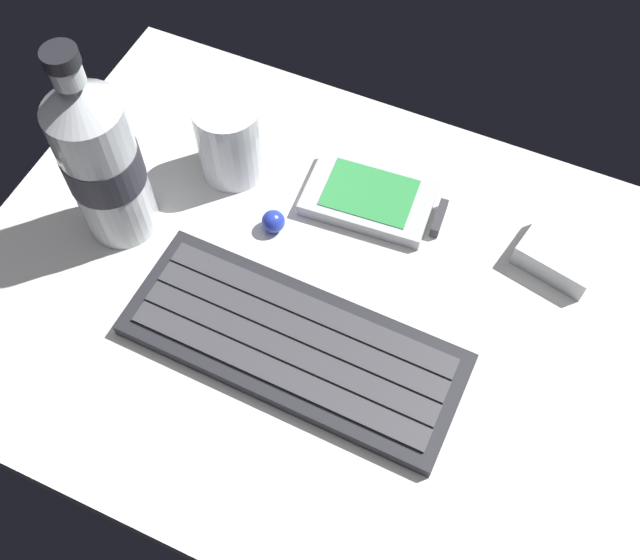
{
  "coord_description": "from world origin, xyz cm",
  "views": [
    {
      "loc": [
        13.06,
        -29.15,
        57.47
      ],
      "look_at": [
        0.0,
        0.0,
        3.0
      ],
      "focal_mm": 41.48,
      "sensor_mm": 36.0,
      "label": 1
    }
  ],
  "objects_px": {
    "juice_cup": "(231,141)",
    "trackball_mouse": "(273,221)",
    "water_bottle": "(102,157)",
    "handheld_device": "(376,199)",
    "keyboard": "(295,344)",
    "charger_block": "(561,253)"
  },
  "relations": [
    {
      "from": "juice_cup",
      "to": "trackball_mouse",
      "type": "relative_size",
      "value": 3.86
    },
    {
      "from": "juice_cup",
      "to": "water_bottle",
      "type": "distance_m",
      "value": 0.13
    },
    {
      "from": "handheld_device",
      "to": "keyboard",
      "type": "bearing_deg",
      "value": -91.8
    },
    {
      "from": "handheld_device",
      "to": "charger_block",
      "type": "relative_size",
      "value": 1.88
    },
    {
      "from": "juice_cup",
      "to": "keyboard",
      "type": "bearing_deg",
      "value": -47.98
    },
    {
      "from": "juice_cup",
      "to": "handheld_device",
      "type": "bearing_deg",
      "value": 6.25
    },
    {
      "from": "water_bottle",
      "to": "trackball_mouse",
      "type": "distance_m",
      "value": 0.16
    },
    {
      "from": "water_bottle",
      "to": "charger_block",
      "type": "relative_size",
      "value": 2.97
    },
    {
      "from": "water_bottle",
      "to": "trackball_mouse",
      "type": "bearing_deg",
      "value": 19.84
    },
    {
      "from": "handheld_device",
      "to": "water_bottle",
      "type": "relative_size",
      "value": 0.63
    },
    {
      "from": "keyboard",
      "to": "trackball_mouse",
      "type": "relative_size",
      "value": 13.31
    },
    {
      "from": "charger_block",
      "to": "handheld_device",
      "type": "bearing_deg",
      "value": -177.09
    },
    {
      "from": "juice_cup",
      "to": "water_bottle",
      "type": "height_order",
      "value": "water_bottle"
    },
    {
      "from": "keyboard",
      "to": "water_bottle",
      "type": "relative_size",
      "value": 1.41
    },
    {
      "from": "keyboard",
      "to": "trackball_mouse",
      "type": "distance_m",
      "value": 0.13
    },
    {
      "from": "charger_block",
      "to": "trackball_mouse",
      "type": "height_order",
      "value": "charger_block"
    },
    {
      "from": "juice_cup",
      "to": "charger_block",
      "type": "height_order",
      "value": "juice_cup"
    },
    {
      "from": "trackball_mouse",
      "to": "handheld_device",
      "type": "bearing_deg",
      "value": 40.37
    },
    {
      "from": "water_bottle",
      "to": "charger_block",
      "type": "height_order",
      "value": "water_bottle"
    },
    {
      "from": "keyboard",
      "to": "handheld_device",
      "type": "xyz_separation_m",
      "value": [
        0.01,
        0.17,
        -0.0
      ]
    },
    {
      "from": "keyboard",
      "to": "juice_cup",
      "type": "relative_size",
      "value": 3.44
    },
    {
      "from": "charger_block",
      "to": "water_bottle",
      "type": "bearing_deg",
      "value": -162.46
    }
  ]
}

